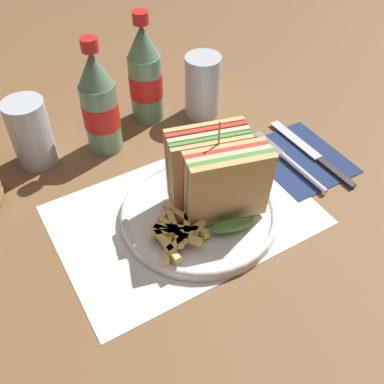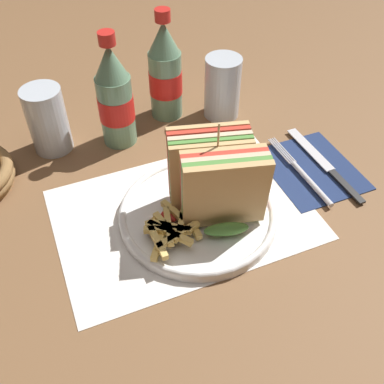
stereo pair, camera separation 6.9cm
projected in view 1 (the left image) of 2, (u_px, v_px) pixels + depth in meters
ground_plane at (194, 211)px, 0.72m from camera, size 4.00×4.00×0.00m
placemat at (184, 214)px, 0.72m from camera, size 0.40×0.28×0.00m
plate_main at (198, 213)px, 0.70m from camera, size 0.25×0.25×0.02m
club_sandwich at (217, 177)px, 0.66m from camera, size 0.14×0.14×0.16m
fries_pile at (176, 231)px, 0.65m from camera, size 0.09×0.10×0.02m
ketchup_blob at (174, 217)px, 0.68m from camera, size 0.03×0.03×0.01m
napkin at (299, 158)px, 0.81m from camera, size 0.15×0.17×0.00m
fork at (296, 166)px, 0.79m from camera, size 0.02×0.19×0.01m
knife at (312, 153)px, 0.82m from camera, size 0.02×0.21×0.00m
coke_bottle_near at (100, 105)px, 0.77m from camera, size 0.06×0.06×0.21m
coke_bottle_far at (145, 76)px, 0.84m from camera, size 0.06×0.06×0.21m
glass_near at (203, 89)px, 0.88m from camera, size 0.07×0.07×0.12m
glass_far at (32, 137)px, 0.77m from camera, size 0.07×0.07×0.12m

